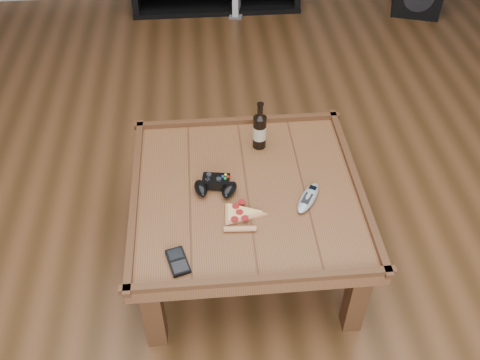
{
  "coord_description": "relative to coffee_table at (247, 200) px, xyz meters",
  "views": [
    {
      "loc": [
        -0.17,
        -1.65,
        2.09
      ],
      "look_at": [
        -0.03,
        -0.01,
        0.52
      ],
      "focal_mm": 40.0,
      "sensor_mm": 36.0,
      "label": 1
    }
  ],
  "objects": [
    {
      "name": "smartphone",
      "position": [
        -0.3,
        -0.37,
        0.07
      ],
      "size": [
        0.1,
        0.14,
        0.02
      ],
      "rotation": [
        0.0,
        0.0,
        0.27
      ],
      "color": "black",
      "rests_on": "coffee_table"
    },
    {
      "name": "game_console",
      "position": [
        0.16,
        2.56,
        -0.28
      ],
      "size": [
        0.15,
        0.21,
        0.24
      ],
      "rotation": [
        0.0,
        0.0,
        -0.22
      ],
      "color": "slate",
      "rests_on": "ground"
    },
    {
      "name": "game_controller",
      "position": [
        -0.14,
        0.01,
        0.09
      ],
      "size": [
        0.21,
        0.15,
        0.06
      ],
      "rotation": [
        0.0,
        0.0,
        -0.16
      ],
      "color": "black",
      "rests_on": "coffee_table"
    },
    {
      "name": "beer_bottle",
      "position": [
        0.09,
        0.3,
        0.16
      ],
      "size": [
        0.06,
        0.06,
        0.25
      ],
      "color": "black",
      "rests_on": "coffee_table"
    },
    {
      "name": "remote_control",
      "position": [
        0.25,
        -0.08,
        0.07
      ],
      "size": [
        0.15,
        0.2,
        0.03
      ],
      "rotation": [
        0.0,
        0.0,
        -0.54
      ],
      "color": "#9498A1",
      "rests_on": "coffee_table"
    },
    {
      "name": "ground",
      "position": [
        0.0,
        0.0,
        -0.39
      ],
      "size": [
        6.0,
        6.0,
        0.0
      ],
      "primitive_type": "plane",
      "color": "#442A13",
      "rests_on": "ground"
    },
    {
      "name": "pizza_slice",
      "position": [
        -0.05,
        -0.16,
        0.07
      ],
      "size": [
        0.16,
        0.24,
        0.02
      ],
      "rotation": [
        0.0,
        0.0,
        -0.06
      ],
      "color": "tan",
      "rests_on": "coffee_table"
    },
    {
      "name": "coffee_table",
      "position": [
        0.0,
        0.0,
        0.0
      ],
      "size": [
        1.03,
        1.03,
        0.48
      ],
      "color": "#573518",
      "rests_on": "ground"
    }
  ]
}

